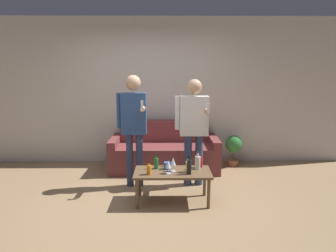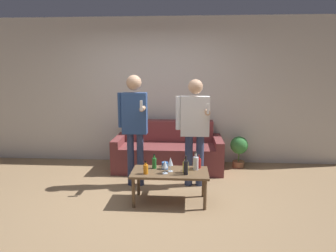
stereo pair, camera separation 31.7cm
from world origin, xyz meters
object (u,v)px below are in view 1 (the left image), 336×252
couch (164,152)px  person_standing_right (194,124)px  bottle_orange (189,167)px  person_standing_left (134,121)px  coffee_table (173,175)px

couch → person_standing_right: (0.44, -0.78, 0.65)m
bottle_orange → person_standing_left: size_ratio=0.15×
couch → person_standing_right: bearing=-60.6°
couch → bottle_orange: couch is taller
couch → bottle_orange: bearing=-77.9°
coffee_table → person_standing_right: person_standing_right is taller
person_standing_right → couch: bearing=119.4°
coffee_table → person_standing_left: bearing=134.5°
coffee_table → person_standing_right: 0.91m
bottle_orange → person_standing_right: size_ratio=0.16×
couch → person_standing_left: (-0.45, -0.83, 0.71)m
bottle_orange → coffee_table: bearing=153.2°
person_standing_left → bottle_orange: bearing=-41.3°
bottle_orange → person_standing_left: 1.14m
couch → bottle_orange: size_ratio=7.44×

